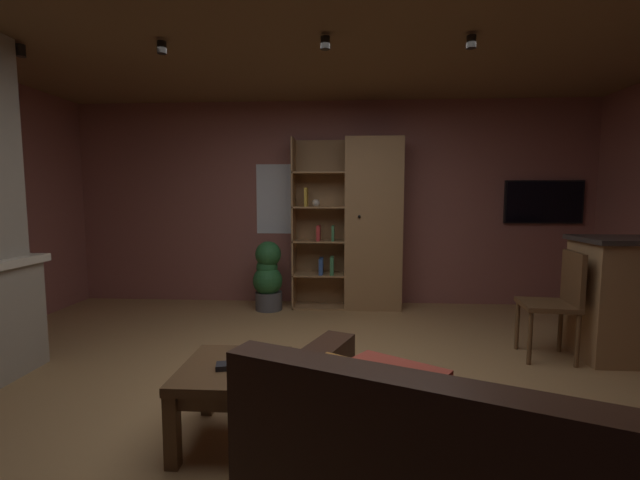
{
  "coord_description": "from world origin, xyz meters",
  "views": [
    {
      "loc": [
        0.19,
        -2.78,
        1.37
      ],
      "look_at": [
        0.0,
        0.4,
        1.05
      ],
      "focal_mm": 23.93,
      "sensor_mm": 36.0,
      "label": 1
    }
  ],
  "objects_px": {
    "coffee_table": "(234,380)",
    "table_book_0": "(227,366)",
    "bookshelf_cabinet": "(365,225)",
    "wall_mounted_tv": "(544,202)",
    "dining_chair": "(558,297)",
    "potted_floor_plant": "(268,276)"
  },
  "relations": [
    {
      "from": "bookshelf_cabinet",
      "to": "wall_mounted_tv",
      "type": "relative_size",
      "value": 2.2
    },
    {
      "from": "dining_chair",
      "to": "wall_mounted_tv",
      "type": "bearing_deg",
      "value": 70.09
    },
    {
      "from": "coffee_table",
      "to": "table_book_0",
      "type": "height_order",
      "value": "table_book_0"
    },
    {
      "from": "table_book_0",
      "to": "potted_floor_plant",
      "type": "height_order",
      "value": "potted_floor_plant"
    },
    {
      "from": "bookshelf_cabinet",
      "to": "dining_chair",
      "type": "distance_m",
      "value": 2.28
    },
    {
      "from": "table_book_0",
      "to": "potted_floor_plant",
      "type": "distance_m",
      "value": 2.83
    },
    {
      "from": "bookshelf_cabinet",
      "to": "potted_floor_plant",
      "type": "relative_size",
      "value": 2.47
    },
    {
      "from": "dining_chair",
      "to": "potted_floor_plant",
      "type": "distance_m",
      "value": 3.07
    },
    {
      "from": "coffee_table",
      "to": "wall_mounted_tv",
      "type": "distance_m",
      "value": 4.52
    },
    {
      "from": "dining_chair",
      "to": "potted_floor_plant",
      "type": "bearing_deg",
      "value": 152.78
    },
    {
      "from": "coffee_table",
      "to": "wall_mounted_tv",
      "type": "bearing_deg",
      "value": 46.0
    },
    {
      "from": "bookshelf_cabinet",
      "to": "table_book_0",
      "type": "relative_size",
      "value": 17.8
    },
    {
      "from": "table_book_0",
      "to": "potted_floor_plant",
      "type": "xyz_separation_m",
      "value": [
        -0.29,
        2.81,
        -0.03
      ]
    },
    {
      "from": "bookshelf_cabinet",
      "to": "table_book_0",
      "type": "height_order",
      "value": "bookshelf_cabinet"
    },
    {
      "from": "coffee_table",
      "to": "table_book_0",
      "type": "relative_size",
      "value": 5.38
    },
    {
      "from": "bookshelf_cabinet",
      "to": "potted_floor_plant",
      "type": "height_order",
      "value": "bookshelf_cabinet"
    },
    {
      "from": "dining_chair",
      "to": "potted_floor_plant",
      "type": "relative_size",
      "value": 1.09
    },
    {
      "from": "table_book_0",
      "to": "dining_chair",
      "type": "xyz_separation_m",
      "value": [
        2.44,
        1.41,
        0.08
      ]
    },
    {
      "from": "coffee_table",
      "to": "dining_chair",
      "type": "distance_m",
      "value": 2.78
    },
    {
      "from": "table_book_0",
      "to": "wall_mounted_tv",
      "type": "distance_m",
      "value": 4.56
    },
    {
      "from": "bookshelf_cabinet",
      "to": "coffee_table",
      "type": "relative_size",
      "value": 3.31
    },
    {
      "from": "coffee_table",
      "to": "wall_mounted_tv",
      "type": "relative_size",
      "value": 0.66
    }
  ]
}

